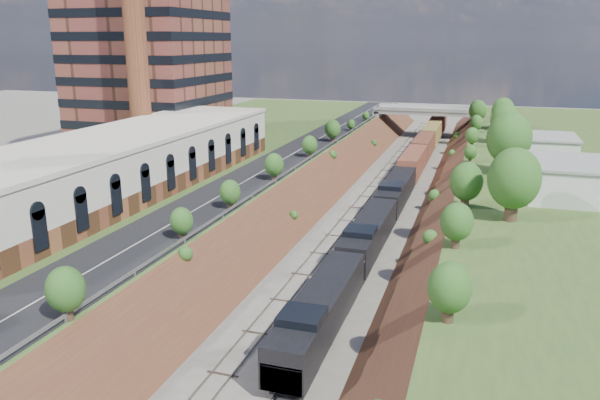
% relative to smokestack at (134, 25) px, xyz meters
% --- Properties ---
extents(platform_left, '(44.00, 180.00, 5.00)m').
position_rel_smokestack_xyz_m(platform_left, '(3.00, 4.00, -22.50)').
color(platform_left, '#3A5924').
rests_on(platform_left, ground).
extents(embankment_left, '(10.00, 180.00, 10.00)m').
position_rel_smokestack_xyz_m(embankment_left, '(25.00, 4.00, -25.00)').
color(embankment_left, brown).
rests_on(embankment_left, ground).
extents(embankment_right, '(10.00, 180.00, 10.00)m').
position_rel_smokestack_xyz_m(embankment_right, '(47.00, 4.00, -25.00)').
color(embankment_right, brown).
rests_on(embankment_right, ground).
extents(rail_left_track, '(1.58, 180.00, 0.18)m').
position_rel_smokestack_xyz_m(rail_left_track, '(33.40, 4.00, -24.91)').
color(rail_left_track, gray).
rests_on(rail_left_track, ground).
extents(rail_right_track, '(1.58, 180.00, 0.18)m').
position_rel_smokestack_xyz_m(rail_right_track, '(38.60, 4.00, -24.91)').
color(rail_right_track, gray).
rests_on(rail_right_track, ground).
extents(road, '(8.00, 180.00, 0.10)m').
position_rel_smokestack_xyz_m(road, '(20.50, 4.00, -19.95)').
color(road, black).
rests_on(road, platform_left).
extents(guardrail, '(0.10, 171.00, 0.70)m').
position_rel_smokestack_xyz_m(guardrail, '(24.60, 3.80, -19.45)').
color(guardrail, '#99999E').
rests_on(guardrail, platform_left).
extents(commercial_building, '(14.30, 62.30, 7.00)m').
position_rel_smokestack_xyz_m(commercial_building, '(8.00, -18.00, -16.49)').
color(commercial_building, brown).
rests_on(commercial_building, platform_left).
extents(smokestack, '(3.20, 3.20, 40.00)m').
position_rel_smokestack_xyz_m(smokestack, '(0.00, 0.00, 0.00)').
color(smokestack, brown).
rests_on(smokestack, platform_left).
extents(overpass, '(24.50, 8.30, 7.40)m').
position_rel_smokestack_xyz_m(overpass, '(36.00, 66.00, -20.08)').
color(overpass, gray).
rests_on(overpass, ground).
extents(white_building_near, '(9.00, 12.00, 4.00)m').
position_rel_smokestack_xyz_m(white_building_near, '(59.50, -4.00, -18.00)').
color(white_building_near, silver).
rests_on(white_building_near, platform_right).
extents(white_building_far, '(8.00, 10.00, 3.60)m').
position_rel_smokestack_xyz_m(white_building_far, '(59.00, 18.00, -18.20)').
color(white_building_far, silver).
rests_on(white_building_far, platform_right).
extents(tree_right_large, '(5.25, 5.25, 7.61)m').
position_rel_smokestack_xyz_m(tree_right_large, '(53.00, -16.00, -15.62)').
color(tree_right_large, '#473323').
rests_on(tree_right_large, platform_right).
extents(tree_left_crest, '(2.45, 2.45, 3.55)m').
position_rel_smokestack_xyz_m(tree_left_crest, '(24.20, -36.00, -17.96)').
color(tree_left_crest, '#473323').
rests_on(tree_left_crest, platform_left).
extents(freight_train, '(3.11, 125.34, 4.64)m').
position_rel_smokestack_xyz_m(freight_train, '(38.60, 18.75, -22.38)').
color(freight_train, black).
rests_on(freight_train, ground).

